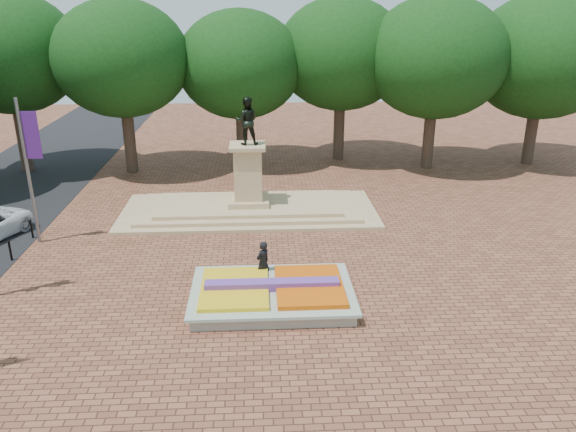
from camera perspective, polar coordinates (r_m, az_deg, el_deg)
The scene contains 5 objects.
ground at distance 23.99m, azimuth -4.15°, elevation -6.38°, with size 90.00×90.00×0.00m, color brown.
flower_bed at distance 22.04m, azimuth -1.54°, elevation -7.83°, with size 6.30×4.30×0.91m.
monument at distance 31.02m, azimuth -4.01°, elevation 1.84°, with size 14.00×6.00×6.40m.
tree_row_back at distance 39.61m, azimuth -0.59°, elevation 14.63°, with size 44.80×8.80×10.43m.
pedestrian at distance 23.22m, azimuth -2.57°, elevation -4.75°, with size 0.68×0.45×1.86m, color black.
Camera 1 is at (0.54, -21.34, 10.95)m, focal length 35.00 mm.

